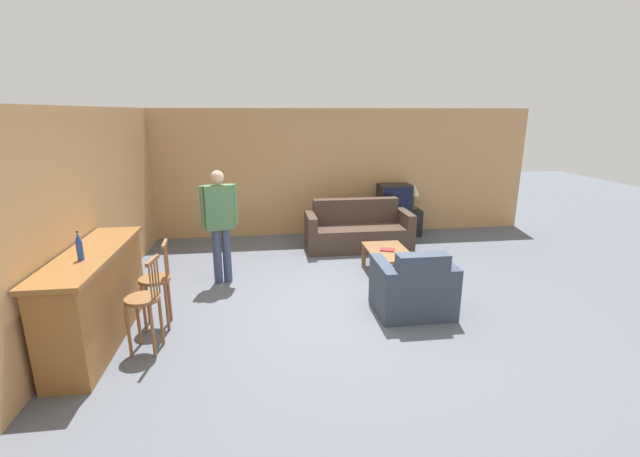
{
  "coord_description": "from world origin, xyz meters",
  "views": [
    {
      "loc": [
        -0.98,
        -5.26,
        2.54
      ],
      "look_at": [
        -0.16,
        0.83,
        0.85
      ],
      "focal_mm": 24.0,
      "sensor_mm": 36.0,
      "label": 1
    }
  ],
  "objects_px": {
    "coffee_table": "(388,254)",
    "person_by_window": "(220,220)",
    "armchair_near": "(413,289)",
    "table_lamp": "(414,191)",
    "book_on_table": "(387,250)",
    "tv": "(394,197)",
    "bar_chair_near": "(144,305)",
    "tv_unit": "(393,222)",
    "couch_far": "(358,231)",
    "bottle": "(79,247)",
    "bar_chair_mid": "(156,285)"
  },
  "relations": [
    {
      "from": "bottle",
      "to": "book_on_table",
      "type": "height_order",
      "value": "bottle"
    },
    {
      "from": "armchair_near",
      "to": "coffee_table",
      "type": "xyz_separation_m",
      "value": [
        0.07,
        1.38,
        0.01
      ]
    },
    {
      "from": "bar_chair_near",
      "to": "couch_far",
      "type": "height_order",
      "value": "bar_chair_near"
    },
    {
      "from": "person_by_window",
      "to": "tv",
      "type": "bearing_deg",
      "value": 32.89
    },
    {
      "from": "couch_far",
      "to": "table_lamp",
      "type": "relative_size",
      "value": 3.73
    },
    {
      "from": "coffee_table",
      "to": "tv",
      "type": "height_order",
      "value": "tv"
    },
    {
      "from": "coffee_table",
      "to": "bar_chair_mid",
      "type": "bearing_deg",
      "value": -157.67
    },
    {
      "from": "table_lamp",
      "to": "book_on_table",
      "type": "bearing_deg",
      "value": -118.83
    },
    {
      "from": "armchair_near",
      "to": "tv",
      "type": "relative_size",
      "value": 1.46
    },
    {
      "from": "bar_chair_mid",
      "to": "couch_far",
      "type": "bearing_deg",
      "value": 41.96
    },
    {
      "from": "bottle",
      "to": "couch_far",
      "type": "bearing_deg",
      "value": 42.12
    },
    {
      "from": "tv_unit",
      "to": "tv",
      "type": "distance_m",
      "value": 0.54
    },
    {
      "from": "bar_chair_mid",
      "to": "tv",
      "type": "distance_m",
      "value": 5.32
    },
    {
      "from": "armchair_near",
      "to": "tv",
      "type": "distance_m",
      "value": 3.67
    },
    {
      "from": "bottle",
      "to": "bar_chair_mid",
      "type": "bearing_deg",
      "value": 42.92
    },
    {
      "from": "couch_far",
      "to": "book_on_table",
      "type": "height_order",
      "value": "couch_far"
    },
    {
      "from": "tv",
      "to": "book_on_table",
      "type": "relative_size",
      "value": 2.47
    },
    {
      "from": "armchair_near",
      "to": "table_lamp",
      "type": "height_order",
      "value": "table_lamp"
    },
    {
      "from": "tv",
      "to": "table_lamp",
      "type": "bearing_deg",
      "value": 0.42
    },
    {
      "from": "couch_far",
      "to": "person_by_window",
      "type": "height_order",
      "value": "person_by_window"
    },
    {
      "from": "couch_far",
      "to": "person_by_window",
      "type": "bearing_deg",
      "value": -149.43
    },
    {
      "from": "book_on_table",
      "to": "table_lamp",
      "type": "height_order",
      "value": "table_lamp"
    },
    {
      "from": "bar_chair_near",
      "to": "tv_unit",
      "type": "height_order",
      "value": "bar_chair_near"
    },
    {
      "from": "coffee_table",
      "to": "table_lamp",
      "type": "relative_size",
      "value": 1.99
    },
    {
      "from": "tv_unit",
      "to": "person_by_window",
      "type": "distance_m",
      "value": 4.05
    },
    {
      "from": "bar_chair_near",
      "to": "table_lamp",
      "type": "xyz_separation_m",
      "value": [
        4.42,
        4.05,
        0.4
      ]
    },
    {
      "from": "couch_far",
      "to": "book_on_table",
      "type": "relative_size",
      "value": 7.45
    },
    {
      "from": "coffee_table",
      "to": "person_by_window",
      "type": "relative_size",
      "value": 0.61
    },
    {
      "from": "book_on_table",
      "to": "table_lamp",
      "type": "relative_size",
      "value": 0.5
    },
    {
      "from": "bar_chair_near",
      "to": "person_by_window",
      "type": "relative_size",
      "value": 0.62
    },
    {
      "from": "bottle",
      "to": "book_on_table",
      "type": "distance_m",
      "value": 4.32
    },
    {
      "from": "coffee_table",
      "to": "bottle",
      "type": "distance_m",
      "value": 4.34
    },
    {
      "from": "tv",
      "to": "person_by_window",
      "type": "distance_m",
      "value": 3.99
    },
    {
      "from": "tv",
      "to": "tv_unit",
      "type": "bearing_deg",
      "value": 90.0
    },
    {
      "from": "coffee_table",
      "to": "tv_unit",
      "type": "bearing_deg",
      "value": 70.95
    },
    {
      "from": "coffee_table",
      "to": "bottle",
      "type": "height_order",
      "value": "bottle"
    },
    {
      "from": "tv",
      "to": "bottle",
      "type": "bearing_deg",
      "value": -138.6
    },
    {
      "from": "tv_unit",
      "to": "person_by_window",
      "type": "bearing_deg",
      "value": -147.08
    },
    {
      "from": "book_on_table",
      "to": "person_by_window",
      "type": "xyz_separation_m",
      "value": [
        -2.59,
        -0.02,
        0.58
      ]
    },
    {
      "from": "bar_chair_mid",
      "to": "armchair_near",
      "type": "distance_m",
      "value": 3.19
    },
    {
      "from": "bar_chair_mid",
      "to": "table_lamp",
      "type": "distance_m",
      "value": 5.65
    },
    {
      "from": "tv_unit",
      "to": "couch_far",
      "type": "bearing_deg",
      "value": -141.48
    },
    {
      "from": "bar_chair_mid",
      "to": "table_lamp",
      "type": "relative_size",
      "value": 2.01
    },
    {
      "from": "armchair_near",
      "to": "coffee_table",
      "type": "relative_size",
      "value": 0.91
    },
    {
      "from": "couch_far",
      "to": "coffee_table",
      "type": "distance_m",
      "value": 1.44
    },
    {
      "from": "coffee_table",
      "to": "bottle",
      "type": "relative_size",
      "value": 3.44
    },
    {
      "from": "couch_far",
      "to": "coffee_table",
      "type": "bearing_deg",
      "value": -82.8
    },
    {
      "from": "bar_chair_near",
      "to": "table_lamp",
      "type": "distance_m",
      "value": 6.01
    },
    {
      "from": "couch_far",
      "to": "coffee_table",
      "type": "xyz_separation_m",
      "value": [
        0.18,
        -1.43,
        0.01
      ]
    },
    {
      "from": "tv_unit",
      "to": "bar_chair_near",
      "type": "bearing_deg",
      "value": -134.6
    }
  ]
}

